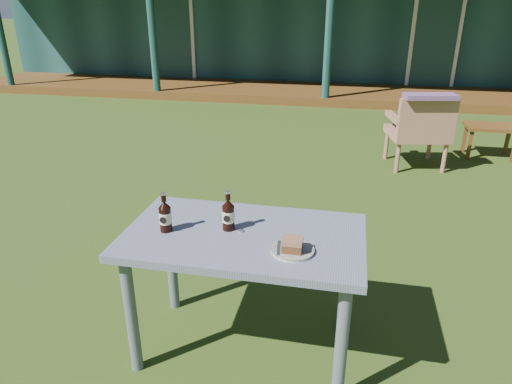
% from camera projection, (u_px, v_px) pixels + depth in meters
% --- Properties ---
extents(ground, '(80.00, 80.00, 0.00)m').
position_uv_depth(ground, '(286.00, 222.00, 4.00)').
color(ground, '#334916').
extents(pavilion, '(15.80, 8.30, 3.45)m').
position_uv_depth(pavilion, '(340.00, 8.00, 11.84)').
color(pavilion, '#19423E').
rests_on(pavilion, ground).
extents(cafe_table, '(1.20, 0.70, 0.72)m').
position_uv_depth(cafe_table, '(244.00, 251.00, 2.32)').
color(cafe_table, slate).
rests_on(cafe_table, ground).
extents(plate, '(0.20, 0.20, 0.01)m').
position_uv_depth(plate, '(293.00, 250.00, 2.11)').
color(plate, silver).
rests_on(plate, cafe_table).
extents(cake_slice, '(0.09, 0.09, 0.06)m').
position_uv_depth(cake_slice, '(292.00, 244.00, 2.09)').
color(cake_slice, '#502E19').
rests_on(cake_slice, plate).
extents(fork, '(0.03, 0.14, 0.00)m').
position_uv_depth(fork, '(278.00, 248.00, 2.11)').
color(fork, silver).
rests_on(fork, plate).
extents(cola_bottle_near, '(0.06, 0.06, 0.21)m').
position_uv_depth(cola_bottle_near, '(228.00, 214.00, 2.29)').
color(cola_bottle_near, black).
rests_on(cola_bottle_near, cafe_table).
extents(cola_bottle_far, '(0.06, 0.06, 0.21)m').
position_uv_depth(cola_bottle_far, '(165.00, 216.00, 2.27)').
color(cola_bottle_far, black).
rests_on(cola_bottle_far, cafe_table).
extents(bottle_cap, '(0.03, 0.03, 0.01)m').
position_uv_depth(bottle_cap, '(241.00, 231.00, 2.30)').
color(bottle_cap, silver).
rests_on(bottle_cap, cafe_table).
extents(armchair_left, '(0.72, 0.69, 0.83)m').
position_uv_depth(armchair_left, '(420.00, 128.00, 5.10)').
color(armchair_left, '#A46D52').
rests_on(armchair_left, ground).
extents(floral_throw, '(0.58, 0.32, 0.05)m').
position_uv_depth(floral_throw, '(430.00, 96.00, 4.80)').
color(floral_throw, '#6E4975').
rests_on(floral_throw, armchair_left).
extents(side_table, '(0.60, 0.40, 0.40)m').
position_uv_depth(side_table, '(491.00, 130.00, 5.52)').
color(side_table, '#593715').
rests_on(side_table, ground).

